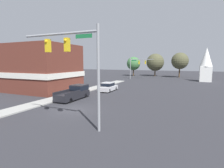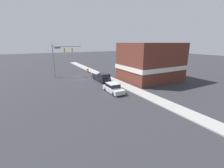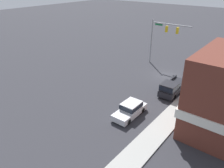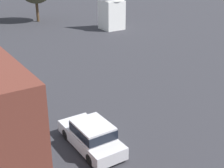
# 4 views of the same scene
# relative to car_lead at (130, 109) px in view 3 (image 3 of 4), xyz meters

# --- Properties ---
(ground_plane) EXTENTS (200.00, 200.00, 0.00)m
(ground_plane) POSITION_rel_car_lead_xyz_m (1.73, -13.12, -0.83)
(ground_plane) COLOR #2D2D33
(sidewalk_curb) EXTENTS (2.40, 60.00, 0.14)m
(sidewalk_curb) POSITION_rel_car_lead_xyz_m (-3.97, -13.12, -0.76)
(sidewalk_curb) COLOR #9E9E99
(sidewalk_curb) RESTS_ON ground
(near_signal_assembly) EXTENTS (7.08, 0.49, 7.91)m
(near_signal_assembly) POSITION_rel_car_lead_xyz_m (5.01, -17.12, 4.86)
(near_signal_assembly) COLOR gray
(near_signal_assembly) RESTS_ON ground
(car_lead) EXTENTS (1.90, 4.69, 1.62)m
(car_lead) POSITION_rel_car_lead_xyz_m (0.00, 0.00, 0.00)
(car_lead) COLOR black
(car_lead) RESTS_ON ground
(pickup_truck_parked) EXTENTS (2.02, 5.79, 1.91)m
(pickup_truck_parked) POSITION_rel_car_lead_xyz_m (-1.55, -7.91, 0.10)
(pickup_truck_parked) COLOR black
(pickup_truck_parked) RESTS_ON ground
(construction_barrel) EXTENTS (0.66, 0.66, 1.06)m
(construction_barrel) POSITION_rel_car_lead_xyz_m (-2.17, -19.20, -0.30)
(construction_barrel) COLOR orange
(construction_barrel) RESTS_ON ground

